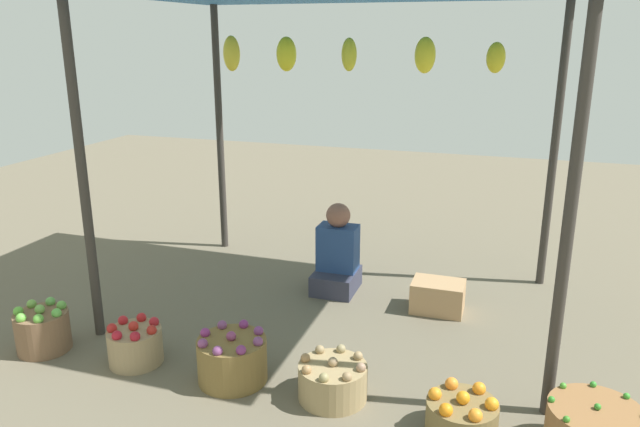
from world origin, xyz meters
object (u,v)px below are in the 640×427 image
Objects in this scene: basket_green_apples at (43,330)px; basket_oranges at (462,417)px; basket_red_apples at (135,345)px; vendor_person at (337,257)px; basket_potatoes at (333,381)px; wooden_crate_near_vendor at (438,296)px; basket_purple_onions at (232,359)px.

basket_green_apples is 0.92× the size of basket_oranges.
basket_oranges is at bearing -2.51° from basket_red_apples.
vendor_person reaches higher than basket_potatoes.
basket_oranges is at bearing -8.10° from basket_potatoes.
basket_potatoes is 0.80m from basket_oranges.
basket_potatoes is at bearing -74.21° from vendor_person.
basket_oranges is (1.24, -1.71, -0.19)m from vendor_person.
basket_red_apples reaches higher than wooden_crate_near_vendor.
basket_oranges is at bearing -0.81° from basket_green_apples.
wooden_crate_near_vendor is at bearing 38.18° from basket_red_apples.
basket_green_apples is at bearing 179.19° from basket_oranges.
basket_red_apples is 0.91× the size of basket_oranges.
basket_green_apples and basket_purple_onions have the same top height.
vendor_person is at bearing 82.08° from basket_purple_onions.
basket_purple_onions reaches higher than basket_oranges.
basket_red_apples reaches higher than basket_oranges.
wooden_crate_near_vendor is at bearing 30.39° from basket_green_apples.
basket_potatoes reaches higher than basket_oranges.
wooden_crate_near_vendor is at bearing -10.22° from vendor_person.
basket_purple_onions reaches higher than basket_red_apples.
basket_purple_onions is at bearing -127.82° from wooden_crate_near_vendor.
wooden_crate_near_vendor is (-0.34, 1.55, 0.01)m from basket_oranges.
vendor_person is 1.83× the size of basket_potatoes.
basket_green_apples reaches higher than basket_potatoes.
basket_green_apples is 0.82× the size of basket_purple_onions.
basket_oranges is at bearing -77.56° from wooden_crate_near_vendor.
basket_red_apples is 0.73m from basket_purple_onions.
basket_potatoes reaches higher than wooden_crate_near_vendor.
basket_purple_onions reaches higher than wooden_crate_near_vendor.
basket_oranges reaches higher than wooden_crate_near_vendor.
vendor_person is at bearing 44.94° from basket_green_apples.
basket_purple_onions is 1.05× the size of basket_potatoes.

